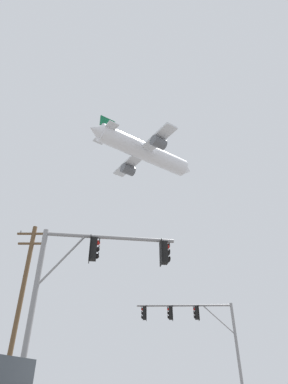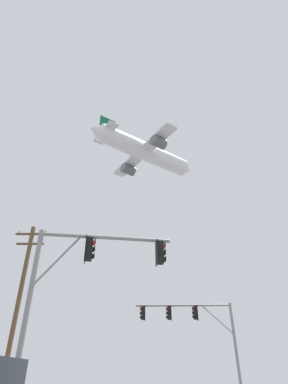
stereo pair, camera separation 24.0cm
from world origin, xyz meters
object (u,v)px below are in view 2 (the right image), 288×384
object	(u,v)px
signal_pole_near	(83,272)
utility_pole	(19,299)
airplane	(145,152)
signal_pole_far	(193,322)

from	to	relation	value
signal_pole_near	utility_pole	distance (m)	9.30
signal_pole_near	airplane	distance (m)	44.48
utility_pole	airplane	bearing A→B (deg)	72.79
signal_pole_near	signal_pole_far	world-z (taller)	signal_pole_near
signal_pole_near	signal_pole_far	bearing A→B (deg)	65.05
signal_pole_far	airplane	bearing A→B (deg)	100.25
signal_pole_near	utility_pole	bearing A→B (deg)	124.51
utility_pole	airplane	world-z (taller)	airplane
signal_pole_far	utility_pole	world-z (taller)	utility_pole
utility_pole	airplane	size ratio (longest dim) A/B	0.52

